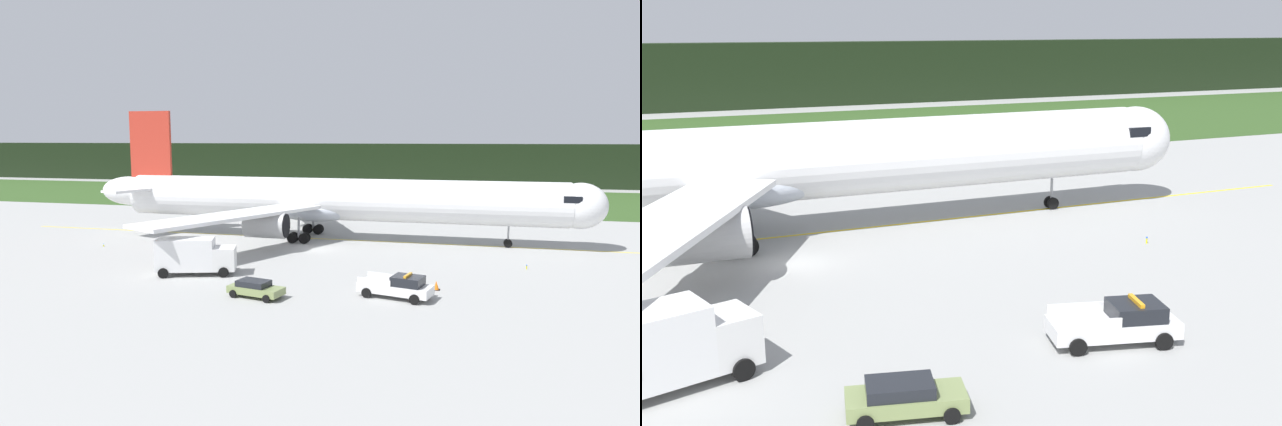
% 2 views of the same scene
% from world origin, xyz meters
% --- Properties ---
extents(ground, '(320.00, 320.00, 0.00)m').
position_xyz_m(ground, '(0.00, 0.00, 0.00)').
color(ground, '#9B9B99').
extents(grass_verge, '(320.00, 46.97, 0.04)m').
position_xyz_m(grass_verge, '(0.00, 53.79, 0.02)').
color(grass_verge, '#2E4D1F').
rests_on(grass_verge, ground).
extents(distant_tree_line, '(288.00, 6.10, 10.56)m').
position_xyz_m(distant_tree_line, '(0.00, 88.26, 5.28)').
color(distant_tree_line, black).
rests_on(distant_tree_line, ground).
extents(taxiway_centerline_main, '(82.86, 0.60, 0.01)m').
position_xyz_m(taxiway_centerline_main, '(0.55, 6.20, 0.00)').
color(taxiway_centerline_main, yellow).
rests_on(taxiway_centerline_main, ground).
extents(airliner, '(60.98, 45.92, 15.43)m').
position_xyz_m(airliner, '(-0.22, 6.20, 4.74)').
color(airliner, silver).
rests_on(airliner, ground).
extents(ops_pickup_truck, '(5.91, 3.40, 1.94)m').
position_xyz_m(ops_pickup_truck, '(10.51, -16.72, 0.90)').
color(ops_pickup_truck, silver).
rests_on(ops_pickup_truck, ground).
extents(catering_truck, '(7.29, 4.37, 3.42)m').
position_xyz_m(catering_truck, '(-7.85, -13.75, 1.74)').
color(catering_truck, silver).
rests_on(catering_truck, ground).
extents(staff_car, '(4.55, 2.76, 1.30)m').
position_xyz_m(staff_car, '(-0.07, -19.12, 0.70)').
color(staff_car, '#788950').
rests_on(staff_car, ground).
extents(apron_cone, '(0.58, 0.58, 0.73)m').
position_xyz_m(apron_cone, '(13.25, -13.67, 0.35)').
color(apron_cone, black).
rests_on(apron_cone, ground).
extents(taxiway_edge_light_east, '(0.12, 0.12, 0.45)m').
position_xyz_m(taxiway_edge_light_east, '(21.07, -4.48, 0.25)').
color(taxiway_edge_light_east, yellow).
rests_on(taxiway_edge_light_east, ground).
extents(taxiway_edge_light_west, '(0.12, 0.12, 0.37)m').
position_xyz_m(taxiway_edge_light_west, '(-23.60, -4.48, 0.20)').
color(taxiway_edge_light_west, yellow).
rests_on(taxiway_edge_light_west, ground).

